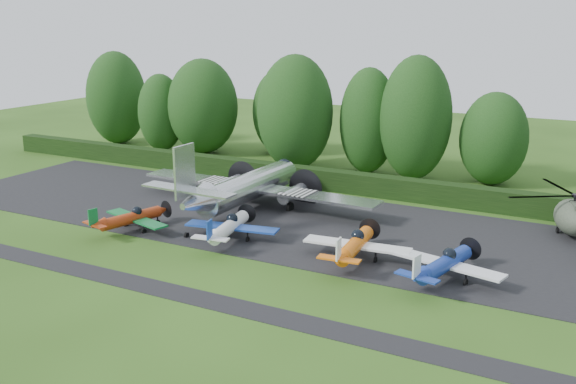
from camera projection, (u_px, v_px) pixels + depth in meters
The scene contains 18 objects.
ground at pixel (241, 264), 44.33m from camera, with size 160.00×160.00×0.00m, color #284A14.
apron at pixel (305, 224), 52.88m from camera, with size 70.00×18.00×0.01m, color black.
taxiway_verge at pixel (190, 296), 39.21m from camera, with size 70.00×2.00×0.00m, color black.
hedgerow at pixel (355, 193), 62.28m from camera, with size 90.00×1.60×2.00m, color black.
transport_plane at pixel (247, 187), 56.29m from camera, with size 23.54×18.05×7.54m.
light_plane_red at pixel (131, 218), 50.93m from camera, with size 6.77×7.12×2.60m.
light_plane_white at pixel (229, 227), 48.52m from camera, with size 7.31×7.68×2.81m.
light_plane_orange at pixel (355, 245), 44.49m from camera, with size 7.62×8.01×2.93m.
light_plane_blue at pixel (444, 264), 41.14m from camera, with size 7.47×7.85×2.87m.
helicopter at pixel (574, 215), 49.23m from camera, with size 10.63×12.44×3.42m.
tree_1 at pixel (161, 113), 80.90m from camera, with size 5.77×5.77×9.74m.
tree_2 at pixel (295, 113), 70.44m from camera, with size 8.38×8.38×12.72m.
tree_3 at pixel (203, 106), 79.22m from camera, with size 8.66×8.66×11.70m.
tree_5 at pixel (494, 139), 64.36m from camera, with size 6.77×6.77×9.41m.
tree_6 at pixel (415, 118), 66.04m from camera, with size 7.42×7.42×12.90m.
tree_7 at pixel (116, 98), 85.22m from camera, with size 7.83×7.83×12.27m.
tree_8 at pixel (279, 112), 79.39m from camera, with size 6.68×6.68×10.39m.
tree_9 at pixel (368, 121), 69.00m from camera, with size 6.20×6.20×11.44m.
Camera 1 is at (22.13, -35.21, 16.47)m, focal length 40.00 mm.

